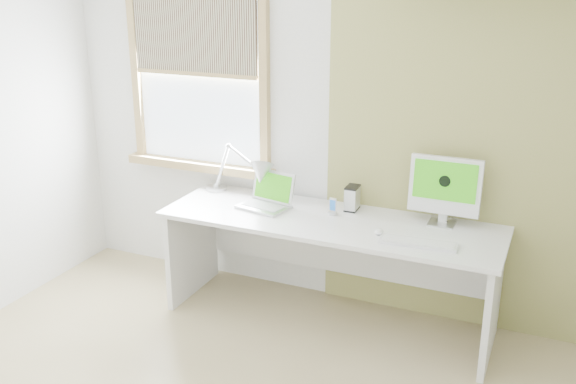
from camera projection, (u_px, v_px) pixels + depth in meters
The scene contains 11 objects.
room at pixel (192, 198), 2.83m from camera, with size 4.04×3.54×2.64m.
accent_wall at pixel (483, 134), 3.96m from camera, with size 2.00×0.02×2.60m, color #919B49.
window at pixel (197, 74), 4.61m from camera, with size 1.20×0.14×1.42m.
desk at pixel (332, 244), 4.27m from camera, with size 2.20×0.70×0.73m.
desk_lamp at pixel (252, 174), 4.43m from camera, with size 0.62×0.35×0.37m.
laptop at pixel (268, 198), 4.37m from camera, with size 0.37×0.32×0.23m.
phone_dock at pixel (333, 210), 4.23m from camera, with size 0.07×0.07×0.11m.
external_drive at pixel (352, 198), 4.30m from camera, with size 0.08×0.13×0.17m.
imac at pixel (445, 187), 4.01m from camera, with size 0.44×0.15×0.43m.
keyboard at pixel (418, 243), 3.77m from camera, with size 0.46×0.16×0.02m.
mouse at pixel (379, 232), 3.92m from camera, with size 0.05×0.09×0.03m, color white.
Camera 1 is at (1.46, -2.27, 2.24)m, focal length 40.32 mm.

